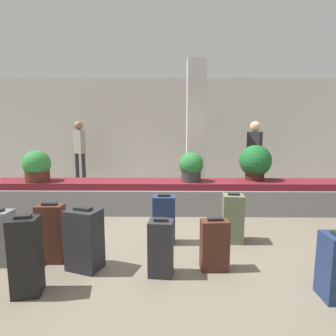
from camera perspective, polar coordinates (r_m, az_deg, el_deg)
ground_plane at (r=3.83m, az=-0.29°, el=-15.67°), size 18.00×18.00×0.00m
back_wall at (r=8.58m, az=0.31°, el=8.38°), size 18.00×0.06×3.20m
carousel at (r=5.14m, az=0.00°, el=-6.15°), size 7.22×0.82×0.59m
pillar at (r=6.41m, az=6.04°, el=8.48°), size 0.43×0.43×3.20m
suitcase_0 at (r=2.91m, az=-28.51°, el=-16.54°), size 0.29×0.26×0.78m
suitcase_1 at (r=3.16m, az=-17.76°, el=-14.58°), size 0.43×0.36×0.71m
suitcase_2 at (r=2.93m, az=-1.56°, el=-16.96°), size 0.28×0.23×0.63m
suitcase_3 at (r=3.67m, az=-0.86°, el=-11.16°), size 0.31×0.21×0.69m
suitcase_5 at (r=3.45m, az=-24.06°, el=-12.89°), size 0.31×0.18×0.72m
suitcase_6 at (r=3.83m, az=13.93°, el=-10.54°), size 0.30×0.28×0.70m
suitcase_7 at (r=3.08m, az=10.08°, el=-16.13°), size 0.32×0.20×0.60m
potted_plant_0 at (r=5.40m, az=18.46°, el=1.20°), size 0.62×0.62×0.69m
potted_plant_1 at (r=5.58m, az=-26.63°, el=0.29°), size 0.51×0.51×0.59m
potted_plant_2 at (r=5.00m, az=5.06°, el=0.25°), size 0.46×0.46×0.56m
traveler_0 at (r=8.32m, az=-18.72°, el=4.66°), size 0.37×0.31×1.84m
traveler_1 at (r=6.70m, az=18.25°, el=3.63°), size 0.36×0.35×1.78m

